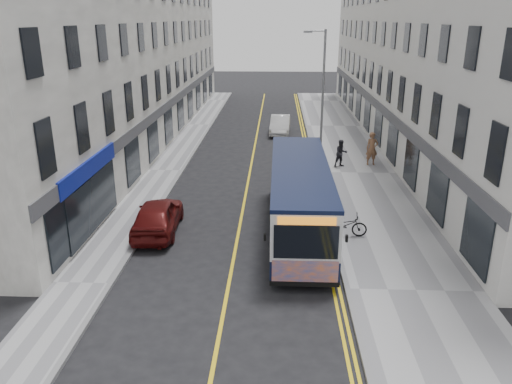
# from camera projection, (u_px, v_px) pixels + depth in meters

# --- Properties ---
(ground) EXTENTS (140.00, 140.00, 0.00)m
(ground) POSITION_uv_depth(u_px,v_px,m) (231.00, 271.00, 17.92)
(ground) COLOR black
(ground) RESTS_ON ground
(pavement_east) EXTENTS (4.50, 64.00, 0.12)m
(pavement_east) POSITION_uv_depth(u_px,v_px,m) (357.00, 173.00, 28.96)
(pavement_east) COLOR #959598
(pavement_east) RESTS_ON ground
(pavement_west) EXTENTS (2.00, 64.00, 0.12)m
(pavement_west) POSITION_uv_depth(u_px,v_px,m) (165.00, 171.00, 29.42)
(pavement_west) COLOR #959598
(pavement_west) RESTS_ON ground
(kerb_east) EXTENTS (0.18, 64.00, 0.13)m
(kerb_east) POSITION_uv_depth(u_px,v_px,m) (318.00, 173.00, 29.05)
(kerb_east) COLOR slate
(kerb_east) RESTS_ON ground
(kerb_west) EXTENTS (0.18, 64.00, 0.13)m
(kerb_west) POSITION_uv_depth(u_px,v_px,m) (182.00, 171.00, 29.37)
(kerb_west) COLOR slate
(kerb_west) RESTS_ON ground
(road_centre_line) EXTENTS (0.12, 64.00, 0.01)m
(road_centre_line) POSITION_uv_depth(u_px,v_px,m) (250.00, 173.00, 29.23)
(road_centre_line) COLOR yellow
(road_centre_line) RESTS_ON ground
(road_dbl_yellow_inner) EXTENTS (0.10, 64.00, 0.01)m
(road_dbl_yellow_inner) POSITION_uv_depth(u_px,v_px,m) (310.00, 174.00, 29.09)
(road_dbl_yellow_inner) COLOR yellow
(road_dbl_yellow_inner) RESTS_ON ground
(road_dbl_yellow_outer) EXTENTS (0.10, 64.00, 0.01)m
(road_dbl_yellow_outer) POSITION_uv_depth(u_px,v_px,m) (314.00, 174.00, 29.08)
(road_dbl_yellow_outer) COLOR yellow
(road_dbl_yellow_outer) RESTS_ON ground
(terrace_east) EXTENTS (6.00, 46.00, 13.00)m
(terrace_east) POSITION_uv_depth(u_px,v_px,m) (419.00, 49.00, 35.09)
(terrace_east) COLOR silver
(terrace_east) RESTS_ON ground
(terrace_west) EXTENTS (6.00, 46.00, 13.00)m
(terrace_west) POSITION_uv_depth(u_px,v_px,m) (132.00, 49.00, 35.93)
(terrace_west) COLOR white
(terrace_west) RESTS_ON ground
(streetlamp) EXTENTS (1.32, 0.18, 8.00)m
(streetlamp) POSITION_uv_depth(u_px,v_px,m) (321.00, 93.00, 29.49)
(streetlamp) COLOR gray
(streetlamp) RESTS_ON ground
(city_bus) EXTENTS (2.38, 10.15, 2.95)m
(city_bus) POSITION_uv_depth(u_px,v_px,m) (300.00, 196.00, 20.71)
(city_bus) COLOR black
(city_bus) RESTS_ON ground
(bicycle) EXTENTS (1.87, 0.79, 0.96)m
(bicycle) POSITION_uv_depth(u_px,v_px,m) (345.00, 225.00, 20.43)
(bicycle) COLOR black
(bicycle) RESTS_ON pavement_east
(pedestrian_near) EXTENTS (0.78, 0.55, 2.00)m
(pedestrian_near) POSITION_uv_depth(u_px,v_px,m) (372.00, 149.00, 30.16)
(pedestrian_near) COLOR brown
(pedestrian_near) RESTS_ON pavement_east
(pedestrian_far) EXTENTS (0.96, 0.86, 1.63)m
(pedestrian_far) POSITION_uv_depth(u_px,v_px,m) (341.00, 153.00, 29.83)
(pedestrian_far) COLOR black
(pedestrian_far) RESTS_ON pavement_east
(car_white) EXTENTS (1.65, 4.27, 1.39)m
(car_white) POSITION_uv_depth(u_px,v_px,m) (280.00, 125.00, 38.93)
(car_white) COLOR silver
(car_white) RESTS_ON ground
(car_maroon) EXTENTS (1.91, 4.37, 1.47)m
(car_maroon) POSITION_uv_depth(u_px,v_px,m) (158.00, 216.00, 20.99)
(car_maroon) COLOR #510E0D
(car_maroon) RESTS_ON ground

